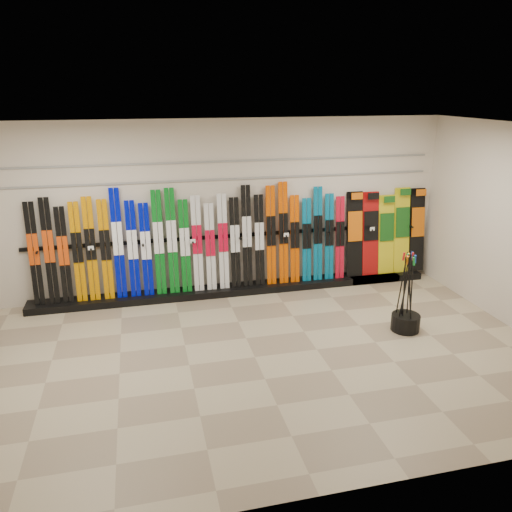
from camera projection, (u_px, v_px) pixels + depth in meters
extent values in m
plane|color=#85735C|center=(255.00, 357.00, 6.75)|extent=(8.00, 8.00, 0.00)
plane|color=beige|center=(221.00, 208.00, 8.58)|extent=(8.00, 0.00, 8.00)
plane|color=silver|center=(255.00, 130.00, 5.80)|extent=(8.00, 8.00, 0.00)
cube|color=black|center=(238.00, 289.00, 8.89)|extent=(8.00, 0.40, 0.12)
cube|color=black|center=(34.00, 254.00, 7.91)|extent=(0.17, 0.20, 1.67)
cube|color=black|center=(49.00, 252.00, 7.96)|extent=(0.17, 0.20, 1.73)
cube|color=black|center=(64.00, 255.00, 8.02)|extent=(0.17, 0.19, 1.57)
cube|color=#C77900|center=(78.00, 252.00, 8.06)|extent=(0.17, 0.19, 1.64)
cube|color=#C77900|center=(91.00, 249.00, 8.10)|extent=(0.17, 0.20, 1.71)
cube|color=#C77900|center=(106.00, 250.00, 8.16)|extent=(0.17, 0.19, 1.66)
cube|color=#010AA7|center=(118.00, 244.00, 8.18)|extent=(0.17, 0.21, 1.83)
cube|color=#010AA7|center=(133.00, 249.00, 8.26)|extent=(0.17, 0.19, 1.62)
cube|color=#010AA7|center=(146.00, 250.00, 8.31)|extent=(0.17, 0.18, 1.56)
cube|color=#086518|center=(159.00, 243.00, 8.33)|extent=(0.17, 0.21, 1.77)
cube|color=#086518|center=(172.00, 241.00, 8.38)|extent=(0.17, 0.21, 1.79)
cube|color=#086518|center=(185.00, 246.00, 8.45)|extent=(0.17, 0.19, 1.59)
cube|color=silver|center=(197.00, 244.00, 8.49)|extent=(0.17, 0.19, 1.64)
cube|color=silver|center=(210.00, 247.00, 8.55)|extent=(0.17, 0.18, 1.50)
cube|color=silver|center=(223.00, 242.00, 8.59)|extent=(0.17, 0.19, 1.65)
cube|color=black|center=(235.00, 243.00, 8.64)|extent=(0.17, 0.19, 1.58)
cube|color=black|center=(247.00, 237.00, 8.67)|extent=(0.17, 0.21, 1.78)
cube|color=black|center=(259.00, 241.00, 8.73)|extent=(0.17, 0.19, 1.61)
cube|color=#CB4700|center=(271.00, 236.00, 8.77)|extent=(0.17, 0.20, 1.75)
cube|color=#CB4700|center=(283.00, 233.00, 8.81)|extent=(0.17, 0.21, 1.81)
cube|color=#CB4700|center=(295.00, 239.00, 8.88)|extent=(0.17, 0.18, 1.57)
cube|color=#04597E|center=(307.00, 240.00, 8.94)|extent=(0.17, 0.18, 1.51)
cube|color=#04597E|center=(318.00, 234.00, 8.96)|extent=(0.17, 0.20, 1.70)
cube|color=#04597E|center=(329.00, 237.00, 9.03)|extent=(0.17, 0.18, 1.57)
cube|color=#B40C22|center=(340.00, 238.00, 9.08)|extent=(0.17, 0.18, 1.51)
cube|color=black|center=(354.00, 234.00, 9.18)|extent=(0.31, 0.24, 1.57)
cube|color=#990C0C|center=(370.00, 234.00, 9.26)|extent=(0.32, 0.24, 1.55)
cube|color=gold|center=(386.00, 235.00, 9.33)|extent=(0.31, 0.23, 1.47)
cube|color=gold|center=(402.00, 230.00, 9.39)|extent=(0.31, 0.25, 1.59)
cube|color=black|center=(417.00, 230.00, 9.47)|extent=(0.30, 0.24, 1.57)
cylinder|color=black|center=(405.00, 322.00, 7.48)|extent=(0.42, 0.42, 0.25)
cylinder|color=black|center=(404.00, 294.00, 7.27)|extent=(0.12, 0.09, 1.18)
cylinder|color=black|center=(404.00, 295.00, 7.24)|extent=(0.05, 0.16, 1.17)
cylinder|color=black|center=(408.00, 289.00, 7.43)|extent=(0.04, 0.14, 1.18)
cylinder|color=black|center=(410.00, 296.00, 7.20)|extent=(0.15, 0.08, 1.17)
cylinder|color=black|center=(400.00, 290.00, 7.41)|extent=(0.12, 0.03, 1.18)
cylinder|color=black|center=(405.00, 291.00, 7.38)|extent=(0.02, 0.14, 1.18)
cylinder|color=black|center=(411.00, 293.00, 7.29)|extent=(0.08, 0.02, 1.18)
cylinder|color=black|center=(404.00, 292.00, 7.34)|extent=(0.02, 0.06, 1.18)
cylinder|color=black|center=(409.00, 290.00, 7.40)|extent=(0.13, 0.14, 1.17)
cube|color=gray|center=(221.00, 179.00, 8.40)|extent=(7.60, 0.02, 0.03)
cube|color=gray|center=(220.00, 161.00, 8.31)|extent=(7.60, 0.02, 0.03)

